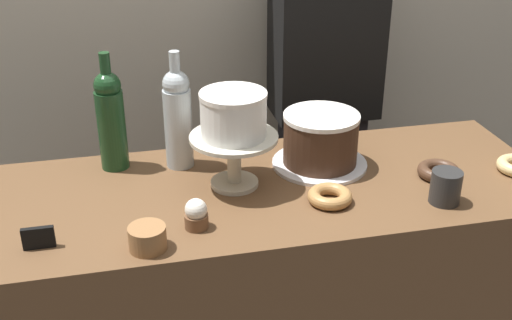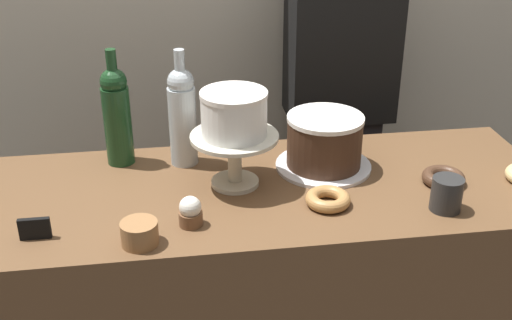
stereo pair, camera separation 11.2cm
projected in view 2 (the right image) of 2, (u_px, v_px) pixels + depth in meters
cake_stand_pedestal at (235, 151)px, 1.65m from camera, size 0.23×0.23×0.14m
white_layer_cake at (234, 114)px, 1.60m from camera, size 0.17×0.17×0.12m
silver_serving_platter at (323, 166)px, 1.77m from camera, size 0.26×0.26×0.01m
chocolate_round_cake at (325, 141)px, 1.74m from camera, size 0.21×0.21×0.14m
wine_bottle_green at (117, 114)px, 1.74m from camera, size 0.08×0.08×0.33m
wine_bottle_clear at (182, 115)px, 1.74m from camera, size 0.08×0.08×0.33m
cupcake_vanilla at (190, 212)px, 1.50m from camera, size 0.06×0.06×0.07m
donut_chocolate at (443, 178)px, 1.69m from camera, size 0.11×0.11×0.03m
donut_maple at (328, 199)px, 1.59m from camera, size 0.11×0.11×0.03m
cookie_stack at (140, 233)px, 1.43m from camera, size 0.08×0.08×0.05m
price_sign_chalkboard at (35, 229)px, 1.45m from camera, size 0.07×0.01×0.05m
coffee_cup_ceramic at (447, 194)px, 1.56m from camera, size 0.08×0.08×0.08m
barista_figure at (337, 117)px, 2.29m from camera, size 0.36×0.22×1.60m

